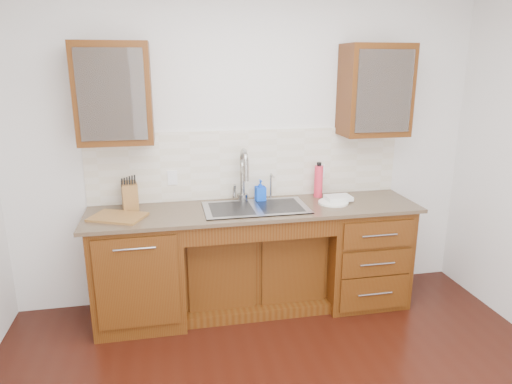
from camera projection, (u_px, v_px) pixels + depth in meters
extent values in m
cube|color=white|center=(247.00, 146.00, 3.95)|extent=(4.00, 0.10, 2.70)
cube|color=#593014|center=(140.00, 270.00, 3.68)|extent=(0.70, 0.62, 0.88)
cube|color=#593014|center=(253.00, 265.00, 3.96)|extent=(1.20, 0.44, 0.70)
cube|color=#593014|center=(360.00, 251.00, 4.03)|extent=(0.70, 0.62, 0.88)
cube|color=#84705B|center=(255.00, 209.00, 3.72)|extent=(2.70, 0.65, 0.03)
cube|color=beige|center=(248.00, 164.00, 3.93)|extent=(2.70, 0.02, 0.59)
cube|color=#9E9EA5|center=(256.00, 218.00, 3.72)|extent=(0.84, 0.46, 0.19)
cylinder|color=#999993|center=(242.00, 178.00, 3.85)|extent=(0.04, 0.04, 0.40)
cylinder|color=#999993|center=(271.00, 185.00, 3.93)|extent=(0.02, 0.02, 0.24)
cube|color=#593014|center=(114.00, 94.00, 3.41)|extent=(0.55, 0.34, 0.75)
cube|color=#593014|center=(375.00, 90.00, 3.81)|extent=(0.55, 0.34, 0.75)
cube|color=white|center=(172.00, 178.00, 3.82)|extent=(0.08, 0.01, 0.12)
cube|color=white|center=(320.00, 171.00, 4.06)|extent=(0.08, 0.01, 0.12)
imported|color=blue|center=(260.00, 191.00, 3.87)|extent=(0.09, 0.09, 0.19)
cylinder|color=#DD2941|center=(318.00, 181.00, 3.98)|extent=(0.09, 0.09, 0.28)
cylinder|color=white|center=(333.00, 202.00, 3.83)|extent=(0.31, 0.31, 0.01)
cube|color=white|center=(338.00, 198.00, 3.87)|extent=(0.22, 0.16, 0.03)
cube|color=brown|center=(130.00, 196.00, 3.67)|extent=(0.14, 0.21, 0.21)
cube|color=#A5642B|center=(118.00, 217.00, 3.46)|extent=(0.47, 0.41, 0.02)
imported|color=white|center=(102.00, 101.00, 3.41)|extent=(0.16, 0.16, 0.10)
imported|color=white|center=(124.00, 100.00, 3.44)|extent=(0.13, 0.13, 0.10)
imported|color=silver|center=(370.00, 97.00, 3.81)|extent=(0.15, 0.15, 0.09)
imported|color=silver|center=(379.00, 97.00, 3.83)|extent=(0.13, 0.13, 0.10)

